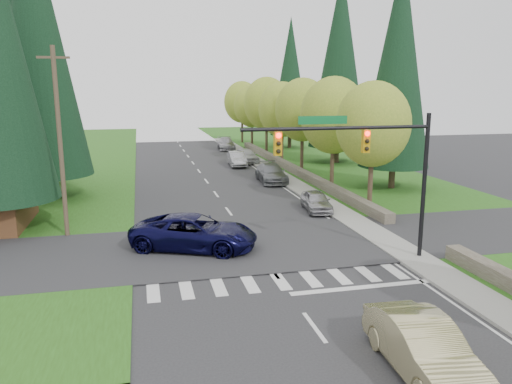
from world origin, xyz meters
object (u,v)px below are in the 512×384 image
object	(u,v)px
suv_navy	(195,232)
parked_car_d	(246,156)
parked_car_b	(271,173)
parked_car_a	(316,201)
sedan_champagne	(423,348)
parked_car_e	(226,144)
parked_car_c	(237,159)

from	to	relation	value
suv_navy	parked_car_d	world-z (taller)	suv_navy
suv_navy	parked_car_b	distance (m)	18.66
parked_car_a	parked_car_b	distance (m)	10.58
sedan_champagne	parked_car_e	xyz separation A→B (m)	(3.50, 52.74, -0.04)
sedan_champagne	parked_car_a	bearing A→B (deg)	81.77
parked_car_a	parked_car_e	world-z (taller)	parked_car_e
sedan_champagne	suv_navy	bearing A→B (deg)	114.43
parked_car_b	parked_car_d	size ratio (longest dim) A/B	1.15
parked_car_b	parked_car_e	size ratio (longest dim) A/B	1.02
suv_navy	parked_car_a	xyz separation A→B (m)	(8.60, 6.10, -0.20)
sedan_champagne	suv_navy	distance (m)	13.51
parked_car_a	parked_car_d	world-z (taller)	parked_car_d
parked_car_c	parked_car_e	size ratio (longest dim) A/B	0.87
parked_car_c	parked_car_e	bearing A→B (deg)	87.97
sedan_champagne	suv_navy	world-z (taller)	suv_navy
parked_car_c	parked_car_e	distance (m)	14.23
parked_car_a	parked_car_e	xyz separation A→B (m)	(-0.10, 34.09, 0.09)
sedan_champagne	parked_car_a	size ratio (longest dim) A/B	1.24
parked_car_a	parked_car_e	bearing A→B (deg)	96.60
sedan_champagne	parked_car_e	size ratio (longest dim) A/B	0.93
suv_navy	parked_car_c	xyz separation A→B (m)	(7.20, 26.02, -0.13)
parked_car_d	suv_navy	bearing A→B (deg)	-114.01
parked_car_a	sedan_champagne	bearing A→B (deg)	-94.48
suv_navy	parked_car_c	distance (m)	27.00
parked_car_c	parked_car_e	world-z (taller)	parked_car_e
sedan_champagne	parked_car_e	bearing A→B (deg)	88.89
sedan_champagne	parked_car_b	bearing A→B (deg)	86.13
parked_car_c	parked_car_e	xyz separation A→B (m)	(1.30, 14.17, 0.01)
suv_navy	parked_car_b	size ratio (longest dim) A/B	1.18
sedan_champagne	parked_car_c	size ratio (longest dim) A/B	1.08
suv_navy	parked_car_e	bearing A→B (deg)	11.45
parked_car_a	parked_car_d	size ratio (longest dim) A/B	0.85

